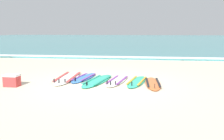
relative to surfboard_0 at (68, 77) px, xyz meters
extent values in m
plane|color=beige|center=(1.41, -0.66, -0.04)|extent=(80.00, 80.00, 0.00)
cube|color=teal|center=(1.41, 35.72, 0.01)|extent=(80.00, 60.00, 0.10)
cube|color=white|center=(1.41, 6.14, 0.02)|extent=(80.00, 0.85, 0.11)
ellipsoid|color=silver|center=(0.00, 0.00, 0.00)|extent=(0.75, 2.62, 0.07)
cube|color=#D13838|center=(-0.23, -0.01, 0.04)|extent=(0.16, 1.82, 0.01)
cube|color=#D13838|center=(0.23, 0.01, 0.04)|extent=(0.16, 1.82, 0.01)
cube|color=black|center=(0.04, -1.01, 0.09)|extent=(0.02, 0.09, 0.11)
cube|color=black|center=(-0.14, -0.96, 0.09)|extent=(0.02, 0.09, 0.11)
cube|color=black|center=(0.21, -0.94, 0.09)|extent=(0.02, 0.09, 0.11)
ellipsoid|color=#3875CC|center=(0.59, 0.04, 0.00)|extent=(0.76, 1.97, 0.07)
cube|color=purple|center=(0.42, 0.07, 0.04)|extent=(0.27, 1.34, 0.01)
cube|color=purple|center=(0.76, 0.02, 0.04)|extent=(0.27, 1.34, 0.01)
cube|color=black|center=(0.48, -0.70, 0.09)|extent=(0.03, 0.09, 0.11)
ellipsoid|color=#2DB793|center=(1.16, -0.38, 0.00)|extent=(0.97, 2.32, 0.07)
cube|color=teal|center=(0.96, -0.35, 0.04)|extent=(0.37, 1.57, 0.01)
cube|color=teal|center=(1.36, -0.42, 0.04)|extent=(0.37, 1.57, 0.01)
cube|color=black|center=(1.00, -1.25, 0.09)|extent=(0.03, 0.09, 0.11)
ellipsoid|color=silver|center=(1.82, -0.31, 0.00)|extent=(0.80, 2.01, 0.07)
cube|color=purple|center=(1.65, -0.29, 0.04)|extent=(0.29, 1.36, 0.01)
cube|color=purple|center=(2.00, -0.34, 0.04)|extent=(0.29, 1.36, 0.01)
cube|color=black|center=(1.70, -1.07, 0.09)|extent=(0.03, 0.09, 0.11)
cube|color=black|center=(1.58, -0.99, 0.09)|extent=(0.03, 0.09, 0.11)
cube|color=black|center=(1.84, -1.03, 0.09)|extent=(0.03, 0.09, 0.11)
ellipsoid|color=#2DB793|center=(2.48, -0.36, 0.00)|extent=(0.82, 1.99, 0.07)
cube|color=gold|center=(2.31, -0.32, 0.04)|extent=(0.31, 1.34, 0.01)
cube|color=gold|center=(2.65, -0.39, 0.04)|extent=(0.31, 1.34, 0.01)
cube|color=black|center=(2.35, -1.10, 0.09)|extent=(0.03, 0.09, 0.11)
ellipsoid|color=orange|center=(2.99, -0.56, 0.00)|extent=(0.55, 1.93, 0.07)
cube|color=black|center=(2.82, -0.56, 0.04)|extent=(0.12, 1.34, 0.01)
cube|color=black|center=(3.16, -0.55, 0.04)|extent=(0.12, 1.34, 0.01)
cube|color=black|center=(3.02, -1.30, 0.09)|extent=(0.02, 0.09, 0.11)
cube|color=red|center=(-1.33, -1.39, 0.12)|extent=(0.45, 0.31, 0.32)
cube|color=white|center=(-1.33, -1.39, 0.31)|extent=(0.47, 0.33, 0.06)
camera|label=1|loc=(2.68, -8.14, 1.69)|focal=38.46mm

